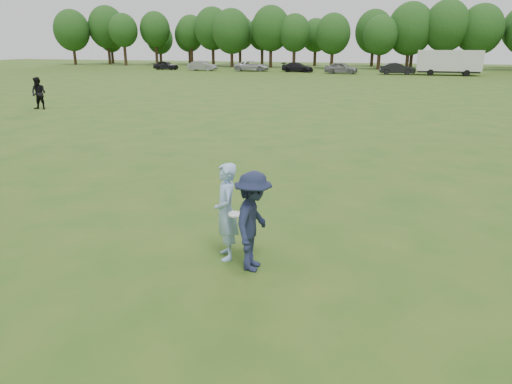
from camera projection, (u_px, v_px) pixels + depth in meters
The scene contains 13 objects.
ground at pixel (214, 264), 8.60m from camera, with size 200.00×200.00×0.00m, color #285317.
thrower at pixel (226, 212), 8.61m from camera, with size 0.69×0.45×1.88m, color #95BAE7.
defender at pixel (253, 222), 8.18m from camera, with size 1.20×0.69×1.85m, color #1B223D.
player_far_a at pixel (39, 93), 28.74m from camera, with size 0.97×0.76×2.00m, color black.
car_a at pixel (166, 65), 73.77m from camera, with size 1.64×4.08×1.39m, color black.
car_b at pixel (202, 66), 71.02m from camera, with size 1.57×4.51×1.49m, color gray.
car_c at pixel (252, 66), 69.64m from camera, with size 2.46×5.34×1.48m, color #B0B1B5.
car_d at pixel (298, 67), 67.65m from camera, with size 1.92×4.72×1.37m, color black.
car_e at pixel (341, 68), 63.70m from camera, with size 1.85×4.59×1.56m, color slate.
car_f at pixel (397, 69), 62.02m from camera, with size 1.63×4.68×1.54m, color black.
disc_in_play at pixel (235, 214), 8.30m from camera, with size 0.29×0.29×0.05m.
cargo_trailer at pixel (449, 62), 59.99m from camera, with size 9.00×2.75×3.20m.
treeline at pixel (410, 30), 75.43m from camera, with size 130.35×18.39×11.74m.
Camera 1 is at (3.14, -7.14, 3.96)m, focal length 32.00 mm.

